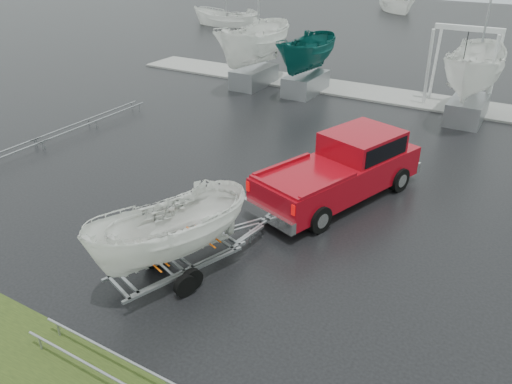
# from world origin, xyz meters

# --- Properties ---
(ground_plane) EXTENTS (120.00, 120.00, 0.00)m
(ground_plane) POSITION_xyz_m (0.00, 0.00, 0.00)
(ground_plane) COLOR black
(ground_plane) RESTS_ON ground
(dock) EXTENTS (30.00, 3.00, 0.12)m
(dock) POSITION_xyz_m (0.00, 13.00, 0.05)
(dock) COLOR #979791
(dock) RESTS_ON ground
(pickup_truck) EXTENTS (4.15, 6.89, 2.17)m
(pickup_truck) POSITION_xyz_m (3.86, 0.55, 1.13)
(pickup_truck) COLOR maroon
(pickup_truck) RESTS_ON ground
(trailer_hitched) EXTENTS (2.25, 3.79, 4.44)m
(trailer_hitched) POSITION_xyz_m (1.72, -5.90, 2.42)
(trailer_hitched) COLOR #92959A
(trailer_hitched) RESTS_ON ground
(trailer_parked) EXTENTS (2.30, 3.79, 5.18)m
(trailer_parked) POSITION_xyz_m (1.74, -6.18, 2.81)
(trailer_parked) COLOR #92959A
(trailer_parked) RESTS_ON ground
(boat_hoist) EXTENTS (3.30, 2.18, 4.12)m
(boat_hoist) POSITION_xyz_m (5.20, 13.00, 2.67)
(boat_hoist) COLOR silver
(boat_hoist) RESTS_ON ground
(keelboat_0) EXTENTS (2.60, 3.20, 10.78)m
(keelboat_0) POSITION_xyz_m (-6.02, 11.00, 4.14)
(keelboat_0) COLOR #92959A
(keelboat_0) RESTS_ON ground
(keelboat_1) EXTENTS (2.15, 3.20, 6.81)m
(keelboat_1) POSITION_xyz_m (-2.70, 11.20, 3.37)
(keelboat_1) COLOR #92959A
(keelboat_1) RESTS_ON ground
(keelboat_2) EXTENTS (2.51, 3.20, 10.68)m
(keelboat_2) POSITION_xyz_m (6.09, 11.00, 3.99)
(keelboat_2) COLOR #92959A
(keelboat_2) RESTS_ON ground
(mast_rack_0) EXTENTS (0.56, 6.50, 0.06)m
(mast_rack_0) POSITION_xyz_m (-9.00, 1.00, 0.35)
(mast_rack_0) COLOR #92959A
(mast_rack_0) RESTS_ON ground
(moored_boat_0) EXTENTS (3.10, 3.04, 11.46)m
(moored_boat_0) POSITION_xyz_m (-19.30, 28.03, 0.00)
(moored_boat_0) COLOR white
(moored_boat_0) RESTS_ON ground
(moored_boat_1) EXTENTS (3.89, 3.90, 11.64)m
(moored_boat_1) POSITION_xyz_m (-7.83, 46.08, 0.00)
(moored_boat_1) COLOR white
(moored_boat_1) RESTS_ON ground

